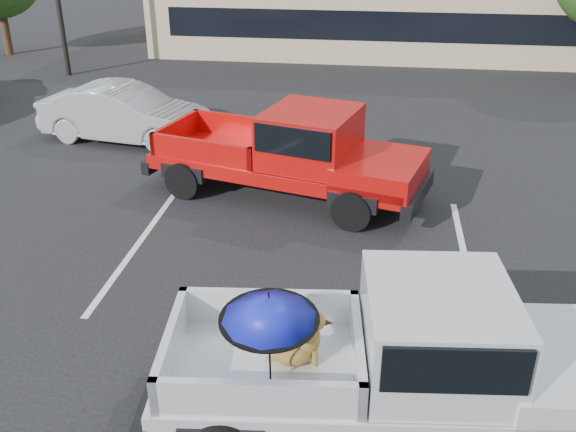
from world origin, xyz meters
name	(u,v)px	position (x,y,z in m)	size (l,w,h in m)	color
ground	(282,316)	(0.00, 0.00, 0.00)	(90.00, 90.00, 0.00)	black
stripe_left	(140,242)	(-3.00, 2.00, 0.00)	(0.12, 5.00, 0.01)	silver
stripe_right	(466,264)	(3.00, 2.00, 0.00)	(0.12, 5.00, 0.01)	silver
silver_pickup	(415,352)	(1.86, -1.98, 1.05)	(5.86, 2.55, 2.06)	black
red_pickup	(302,151)	(-0.21, 4.39, 1.08)	(6.30, 3.55, 1.97)	black
silver_sedan	(125,114)	(-5.27, 7.43, 0.74)	(1.56, 4.47, 1.47)	#A5A8AD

